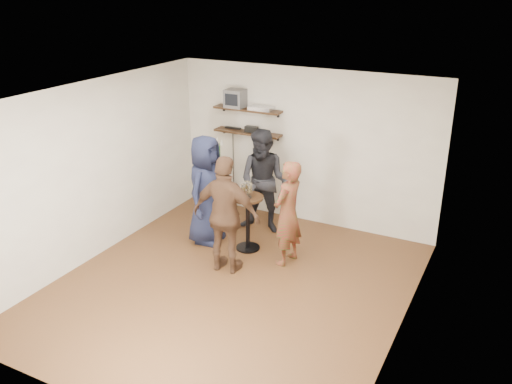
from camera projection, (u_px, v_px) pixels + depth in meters
room at (229, 198)px, 6.86m from camera, size 4.58×5.08×2.68m
shelf_upper at (247, 109)px, 9.04m from camera, size 1.20×0.25×0.04m
shelf_lower at (248, 133)px, 9.19m from camera, size 1.20×0.25×0.04m
crt_monitor at (236, 98)px, 9.08m from camera, size 0.32×0.30×0.30m
dvd_deck at (261, 108)px, 8.91m from camera, size 0.40×0.24×0.06m
radio at (251, 129)px, 9.13m from camera, size 0.22×0.10×0.10m
power_strip at (233, 128)px, 9.35m from camera, size 0.30×0.05×0.03m
side_table at (220, 192)px, 9.31m from camera, size 0.58×0.58×0.56m
vase_lilies at (219, 171)px, 9.17m from camera, size 0.19×0.19×0.92m
drinks_table at (248, 215)px, 8.17m from camera, size 0.47×0.47×0.87m
wine_glass_fl at (243, 188)px, 8.02m from camera, size 0.06×0.06×0.19m
wine_glass_fr at (250, 190)px, 7.95m from camera, size 0.06×0.06×0.19m
wine_glass_bl at (247, 186)px, 8.07m from camera, size 0.07×0.07×0.22m
wine_glass_br at (250, 188)px, 8.00m from camera, size 0.07×0.07×0.21m
person_plaid at (288, 213)px, 7.71m from camera, size 0.45×0.62×1.56m
person_dark at (264, 182)px, 8.68m from camera, size 0.90×0.73×1.71m
person_navy at (206, 190)px, 8.34m from camera, size 0.59×0.87×1.72m
person_brown at (226, 215)px, 7.46m from camera, size 1.02×0.48×1.70m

